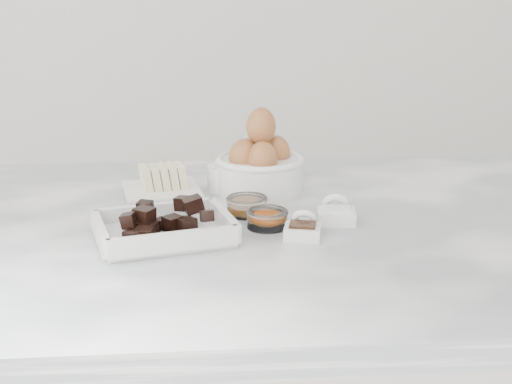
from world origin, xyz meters
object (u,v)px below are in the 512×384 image
chocolate_dish (164,225)px  sugar_ramekin (228,176)px  honey_bowl (247,205)px  salt_spoon (336,213)px  egg_bowl (260,165)px  butter_plate (160,185)px  zest_bowl (267,218)px  vanilla_spoon (303,228)px

chocolate_dish → sugar_ramekin: chocolate_dish is taller
honey_bowl → salt_spoon: salt_spoon is taller
honey_bowl → egg_bowl: bearing=75.8°
butter_plate → chocolate_dish: bearing=-85.9°
sugar_ramekin → zest_bowl: (0.05, -0.21, -0.01)m
chocolate_dish → vanilla_spoon: chocolate_dish is taller
honey_bowl → vanilla_spoon: size_ratio=0.94×
chocolate_dish → vanilla_spoon: size_ratio=3.10×
chocolate_dish → honey_bowl: chocolate_dish is taller
egg_bowl → butter_plate: bearing=-175.6°
egg_bowl → sugar_ramekin: bearing=166.1°
egg_bowl → vanilla_spoon: egg_bowl is taller
honey_bowl → vanilla_spoon: bearing=-55.8°
zest_bowl → sugar_ramekin: bearing=103.5°
chocolate_dish → salt_spoon: (0.27, 0.06, -0.01)m
chocolate_dish → vanilla_spoon: (0.21, -0.01, -0.01)m
butter_plate → honey_bowl: butter_plate is taller
chocolate_dish → vanilla_spoon: 0.21m
chocolate_dish → butter_plate: (-0.02, 0.22, -0.00)m
vanilla_spoon → salt_spoon: size_ratio=0.95×
egg_bowl → chocolate_dish: bearing=-124.6°
chocolate_dish → butter_plate: butter_plate is taller
salt_spoon → zest_bowl: bearing=-170.2°
sugar_ramekin → egg_bowl: 0.06m
butter_plate → egg_bowl: (0.18, 0.01, 0.03)m
sugar_ramekin → vanilla_spoon: (0.10, -0.26, -0.01)m
honey_bowl → zest_bowl: bearing=-68.2°
honey_bowl → zest_bowl: honey_bowl is taller
butter_plate → egg_bowl: bearing=4.4°
zest_bowl → salt_spoon: 0.11m
chocolate_dish → sugar_ramekin: size_ratio=3.01×
chocolate_dish → egg_bowl: (0.16, 0.24, 0.03)m
chocolate_dish → honey_bowl: (0.13, 0.11, -0.01)m
butter_plate → zest_bowl: size_ratio=2.28×
egg_bowl → vanilla_spoon: bearing=-79.9°
salt_spoon → honey_bowl: bearing=160.8°
vanilla_spoon → salt_spoon: (0.06, 0.06, 0.00)m
zest_bowl → salt_spoon: salt_spoon is taller
egg_bowl → honey_bowl: (-0.03, -0.13, -0.03)m
sugar_ramekin → salt_spoon: 0.25m
egg_bowl → salt_spoon: (0.10, -0.18, -0.03)m
chocolate_dish → butter_plate: size_ratio=1.51×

